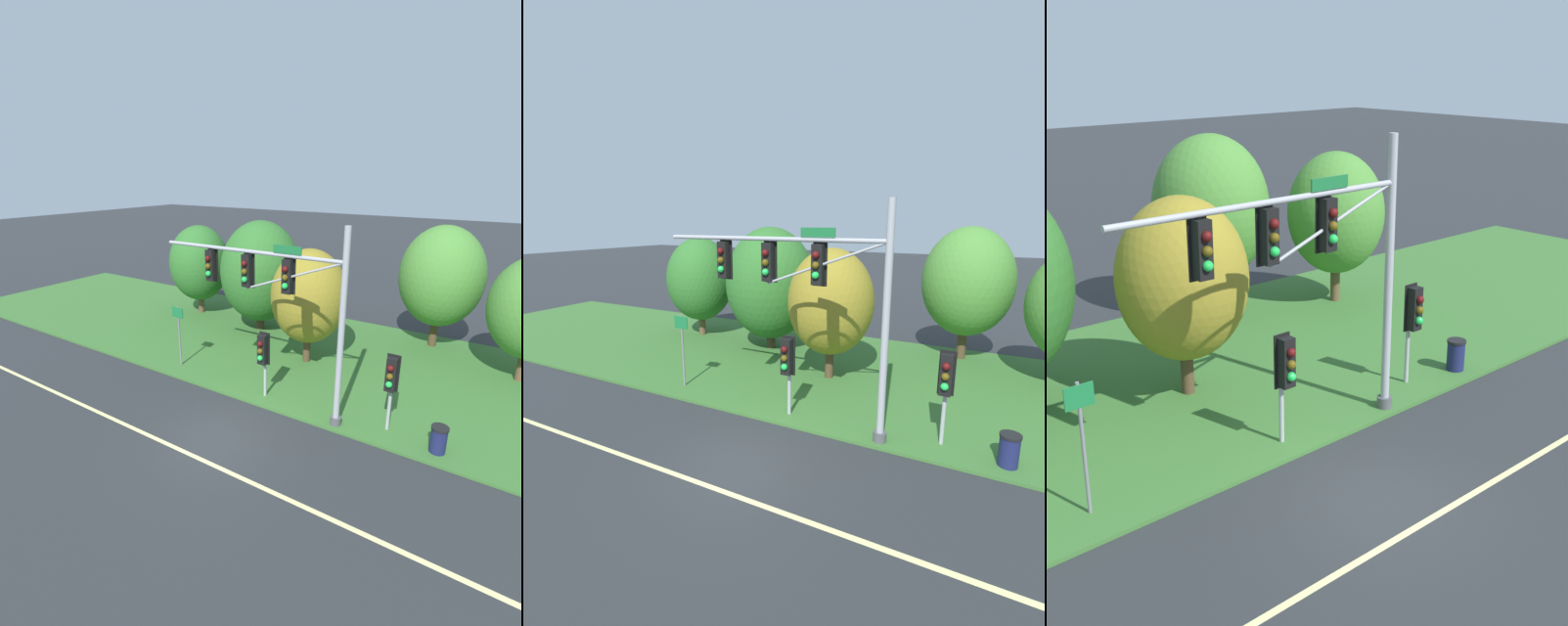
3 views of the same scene
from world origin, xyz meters
The scene contains 11 objects.
ground_plane centered at (0.00, 0.00, 0.00)m, with size 160.00×160.00×0.00m, color #282B2D.
lane_stripe centered at (0.00, -1.20, 0.00)m, with size 36.00×0.16×0.01m, color beige.
grass_verge centered at (0.00, 8.25, 0.05)m, with size 48.00×11.50×0.10m, color #386B2D.
traffic_signal_mast centered at (0.83, 2.88, 4.70)m, with size 7.88×0.49×7.13m.
pedestrian_signal_near_kerb centered at (4.90, 3.42, 2.19)m, with size 0.46×0.55×2.92m.
pedestrian_signal_further_along centered at (-0.03, 3.07, 2.08)m, with size 0.46×0.55×2.79m.
route_sign_post centered at (-4.93, 3.52, 1.94)m, with size 0.63×0.08×2.92m.
tree_behind_signpost centered at (-0.11, 7.14, 3.36)m, with size 3.53×3.53×5.48m.
tree_mid_verge centered at (4.60, 12.48, 3.82)m, with size 4.09×4.09×6.29m.
tree_tall_centre centered at (8.67, 10.44, 3.41)m, with size 3.56×3.56×5.55m.
trash_bin centered at (6.66, 3.22, 0.57)m, with size 0.56×0.56×0.93m.
Camera 3 is at (-10.91, -9.79, 9.18)m, focal length 45.00 mm.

